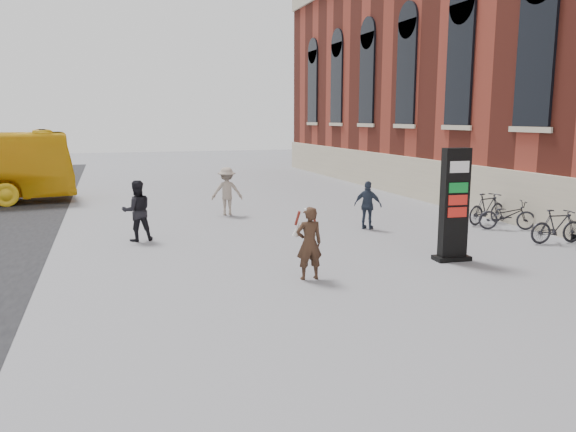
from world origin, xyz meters
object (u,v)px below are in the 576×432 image
object	(u,v)px
pedestrian_b	(227,191)
bike_6	(507,215)
pedestrian_c	(368,205)
bike_5	(557,226)
woman	(309,242)
info_pylon	(454,205)
bike_7	(487,208)
pedestrian_a	(137,211)

from	to	relation	value
pedestrian_b	bike_6	size ratio (longest dim) A/B	0.98
pedestrian_c	bike_5	bearing A→B (deg)	-177.66
bike_5	woman	bearing A→B (deg)	105.88
info_pylon	bike_7	world-z (taller)	info_pylon
pedestrian_b	bike_7	bearing A→B (deg)	161.09
bike_6	bike_5	bearing A→B (deg)	-158.90
info_pylon	bike_6	bearing A→B (deg)	39.66
info_pylon	pedestrian_b	size ratio (longest dim) A/B	1.60
woman	bike_5	size ratio (longest dim) A/B	0.99
pedestrian_b	pedestrian_c	size ratio (longest dim) A/B	1.13
bike_5	pedestrian_a	bearing A→B (deg)	77.62
woman	pedestrian_b	distance (m)	8.76
info_pylon	woman	xyz separation A→B (m)	(-3.97, -0.48, -0.57)
pedestrian_c	info_pylon	bearing A→B (deg)	136.04
pedestrian_b	info_pylon	bearing A→B (deg)	126.03
pedestrian_b	bike_7	xyz separation A→B (m)	(7.92, -4.43, -0.34)
pedestrian_a	pedestrian_b	xyz separation A→B (m)	(3.36, 3.55, -0.01)
pedestrian_a	bike_7	distance (m)	11.32
bike_6	pedestrian_c	bearing A→B (deg)	91.84
woman	bike_6	world-z (taller)	woman
info_pylon	woman	bearing A→B (deg)	-169.40
info_pylon	pedestrian_b	bearing A→B (deg)	119.47
woman	pedestrian_c	world-z (taller)	woman
woman	pedestrian_b	size ratio (longest dim) A/B	0.93
woman	bike_7	size ratio (longest dim) A/B	0.92
pedestrian_a	pedestrian_c	world-z (taller)	pedestrian_a
pedestrian_c	bike_7	xyz separation A→B (m)	(4.17, -0.45, -0.24)
info_pylon	bike_5	xyz separation A→B (m)	(3.93, 0.74, -0.91)
info_pylon	bike_7	xyz separation A→B (m)	(3.93, 3.85, -0.87)
pedestrian_b	bike_7	world-z (taller)	pedestrian_b
pedestrian_c	bike_7	distance (m)	4.21
info_pylon	pedestrian_b	distance (m)	9.21
pedestrian_b	bike_5	xyz separation A→B (m)	(7.92, -7.55, -0.38)
pedestrian_b	pedestrian_c	world-z (taller)	pedestrian_b
bike_7	pedestrian_b	bearing A→B (deg)	45.70
bike_6	bike_7	xyz separation A→B (m)	(0.00, 1.01, 0.06)
pedestrian_b	bike_6	distance (m)	9.62
info_pylon	pedestrian_c	bearing A→B (deg)	97.00
woman	pedestrian_c	bearing A→B (deg)	-126.17
pedestrian_c	bike_5	distance (m)	5.49
info_pylon	woman	size ratio (longest dim) A/B	1.72
pedestrian_c	bike_6	bearing A→B (deg)	-156.46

